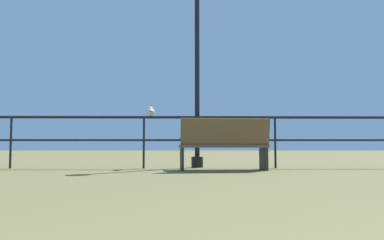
{
  "coord_description": "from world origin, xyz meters",
  "views": [
    {
      "loc": [
        -0.49,
        0.52,
        0.47
      ],
      "look_at": [
        -0.36,
        7.55,
        0.93
      ],
      "focal_mm": 35.1,
      "sensor_mm": 36.0,
      "label": 1
    }
  ],
  "objects": [
    {
      "name": "seagull_on_rail",
      "position": [
        -1.19,
        8.07,
        1.14
      ],
      "size": [
        0.2,
        0.43,
        0.2
      ],
      "color": "silver",
      "rests_on": "pier_railing"
    },
    {
      "name": "bench_near_left",
      "position": [
        0.22,
        7.37,
        0.51
      ],
      "size": [
        1.65,
        0.82,
        0.94
      ],
      "color": "brown",
      "rests_on": "ground_plane"
    },
    {
      "name": "pier_railing",
      "position": [
        -0.0,
        8.05,
        0.78
      ],
      "size": [
        18.54,
        0.05,
        1.04
      ],
      "color": "black",
      "rests_on": "ground_plane"
    },
    {
      "name": "lamppost_center",
      "position": [
        -0.24,
        8.31,
        2.6
      ],
      "size": [
        0.34,
        0.34,
        4.13
      ],
      "color": "black",
      "rests_on": "ground_plane"
    }
  ]
}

